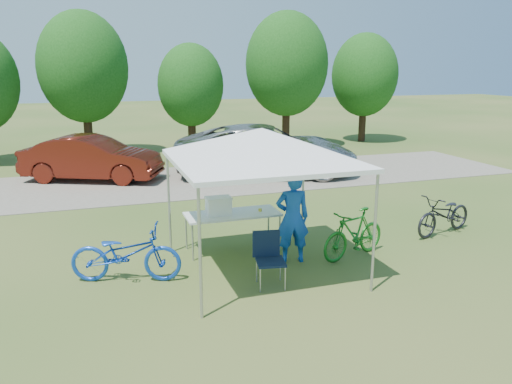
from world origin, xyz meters
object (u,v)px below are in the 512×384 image
at_px(folding_chair, 269,254).
at_px(cooler, 218,206).
at_px(minivan, 266,150).
at_px(bike_green, 354,234).
at_px(folding_table, 233,215).
at_px(bike_dark, 445,214).
at_px(bike_blue, 126,254).
at_px(cyclist, 292,218).
at_px(sedan, 92,158).

bearing_deg(folding_chair, cooler, 113.26).
xyz_separation_m(folding_chair, minivan, (3.07, 8.79, 0.34)).
bearing_deg(bike_green, minivan, 154.98).
height_order(folding_chair, minivan, minivan).
bearing_deg(cooler, folding_chair, -76.87).
relative_size(folding_table, bike_dark, 1.09).
height_order(bike_dark, minivan, minivan).
distance_m(folding_chair, minivan, 9.32).
relative_size(folding_chair, bike_blue, 0.49).
height_order(cyclist, sedan, cyclist).
relative_size(folding_table, cyclist, 1.08).
distance_m(cyclist, sedan, 9.62).
bearing_deg(cyclist, bike_dark, -163.17).
xyz_separation_m(bike_green, bike_dark, (2.72, 0.63, -0.03)).
xyz_separation_m(bike_dark, sedan, (-7.66, 8.46, 0.30)).
bearing_deg(bike_green, sedan, -169.58).
distance_m(folding_chair, bike_blue, 2.57).
relative_size(cooler, bike_blue, 0.26).
bearing_deg(bike_blue, folding_chair, -94.00).
relative_size(folding_table, cooler, 3.81).
bearing_deg(minivan, bike_green, -171.21).
bearing_deg(bike_green, cyclist, -116.40).
bearing_deg(folding_table, cyclist, -46.86).
height_order(folding_chair, sedan, sedan).
bearing_deg(folding_chair, cyclist, 56.82).
bearing_deg(bike_blue, bike_green, -76.11).
relative_size(bike_blue, bike_green, 1.18).
relative_size(cyclist, minivan, 0.28).
bearing_deg(bike_dark, minivan, 177.15).
xyz_separation_m(bike_blue, bike_dark, (7.20, 0.36, -0.05)).
xyz_separation_m(cooler, minivan, (3.51, 6.93, -0.08)).
xyz_separation_m(cyclist, minivan, (2.27, 7.93, 0.00)).
distance_m(cyclist, bike_blue, 3.23).
bearing_deg(minivan, bike_blue, 160.87).
distance_m(folding_table, bike_dark, 4.98).
relative_size(folding_chair, cyclist, 0.53).
distance_m(folding_table, minivan, 7.64).
bearing_deg(folding_table, minivan, 65.16).
relative_size(bike_blue, sedan, 0.43).
height_order(bike_green, bike_dark, bike_green).
relative_size(folding_table, bike_green, 1.17).
bearing_deg(bike_dark, cooler, -112.01).
relative_size(cooler, bike_green, 0.31).
bearing_deg(minivan, folding_table, 170.88).
bearing_deg(bike_blue, sedan, 20.20).
xyz_separation_m(folding_table, minivan, (3.21, 6.93, 0.15)).
relative_size(folding_table, sedan, 0.43).
xyz_separation_m(folding_chair, sedan, (-2.85, 9.76, 0.20)).
height_order(cooler, sedan, sedan).
bearing_deg(minivan, cooler, 168.88).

